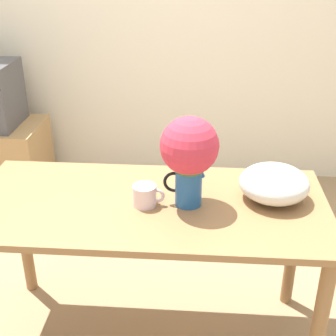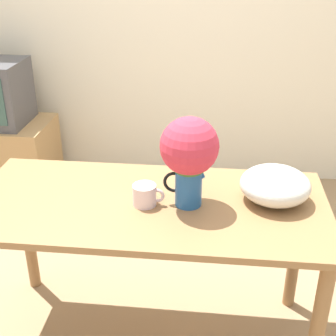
% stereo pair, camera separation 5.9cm
% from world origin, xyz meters
% --- Properties ---
extents(ground_plane, '(12.00, 12.00, 0.00)m').
position_xyz_m(ground_plane, '(0.00, 0.00, 0.00)').
color(ground_plane, '#9E7F5B').
extents(wall_back, '(8.00, 0.05, 2.60)m').
position_xyz_m(wall_back, '(0.00, 1.75, 1.30)').
color(wall_back, '#EDE5CC').
rests_on(wall_back, ground_plane).
extents(table, '(1.52, 0.70, 0.75)m').
position_xyz_m(table, '(0.11, -0.07, 0.65)').
color(table, olive).
rests_on(table, ground_plane).
extents(flower_vase, '(0.24, 0.24, 0.38)m').
position_xyz_m(flower_vase, '(0.28, -0.07, 0.99)').
color(flower_vase, '#235B9E').
rests_on(flower_vase, table).
extents(coffee_mug, '(0.13, 0.10, 0.09)m').
position_xyz_m(coffee_mug, '(0.10, -0.09, 0.80)').
color(coffee_mug, silver).
rests_on(coffee_mug, table).
extents(white_bowl, '(0.30, 0.30, 0.15)m').
position_xyz_m(white_bowl, '(0.64, -0.00, 0.83)').
color(white_bowl, silver).
rests_on(white_bowl, table).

